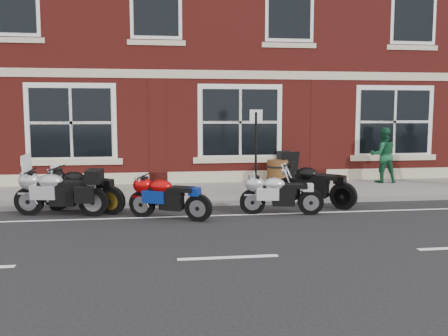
# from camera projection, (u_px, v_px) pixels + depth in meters

# --- Properties ---
(ground) EXTENTS (80.00, 80.00, 0.00)m
(ground) POSITION_uv_depth(u_px,v_px,m) (208.00, 218.00, 10.79)
(ground) COLOR black
(ground) RESTS_ON ground
(sidewalk) EXTENTS (30.00, 3.00, 0.12)m
(sidewalk) POSITION_uv_depth(u_px,v_px,m) (196.00, 193.00, 13.73)
(sidewalk) COLOR slate
(sidewalk) RESTS_ON ground
(kerb) EXTENTS (30.00, 0.16, 0.12)m
(kerb) POSITION_uv_depth(u_px,v_px,m) (201.00, 203.00, 12.18)
(kerb) COLOR slate
(kerb) RESTS_ON ground
(pub_building) EXTENTS (24.00, 12.00, 12.00)m
(pub_building) POSITION_uv_depth(u_px,v_px,m) (179.00, 21.00, 20.45)
(pub_building) COLOR maroon
(pub_building) RESTS_ON ground
(moto_touring_silver) EXTENTS (2.07, 0.62, 1.37)m
(moto_touring_silver) POSITION_uv_depth(u_px,v_px,m) (58.00, 190.00, 10.98)
(moto_touring_silver) COLOR black
(moto_touring_silver) RESTS_ON ground
(moto_sport_red) EXTENTS (1.75, 0.98, 0.86)m
(moto_sport_red) POSITION_uv_depth(u_px,v_px,m) (169.00, 196.00, 10.63)
(moto_sport_red) COLOR black
(moto_sport_red) RESTS_ON ground
(moto_sport_black) EXTENTS (1.93, 1.07, 0.95)m
(moto_sport_black) POSITION_uv_depth(u_px,v_px,m) (82.00, 189.00, 11.35)
(moto_sport_black) COLOR black
(moto_sport_black) RESTS_ON ground
(moto_sport_silver) EXTENTS (1.86, 0.45, 0.84)m
(moto_sport_silver) POSITION_uv_depth(u_px,v_px,m) (280.00, 193.00, 11.11)
(moto_sport_silver) COLOR black
(moto_sport_silver) RESTS_ON ground
(moto_naked_black) EXTENTS (1.63, 1.55, 0.95)m
(moto_naked_black) POSITION_uv_depth(u_px,v_px,m) (314.00, 184.00, 12.12)
(moto_naked_black) COLOR black
(moto_naked_black) RESTS_ON ground
(pedestrian_right) EXTENTS (0.89, 0.73, 1.69)m
(pedestrian_right) POSITION_uv_depth(u_px,v_px,m) (383.00, 155.00, 15.30)
(pedestrian_right) COLOR #164F2F
(pedestrian_right) RESTS_ON sidewalk
(a_board_sign) EXTENTS (0.67, 0.53, 0.98)m
(a_board_sign) POSITION_uv_depth(u_px,v_px,m) (288.00, 167.00, 15.26)
(a_board_sign) COLOR black
(a_board_sign) RESTS_ON sidewalk
(barrel_planter) EXTENTS (0.66, 0.66, 0.73)m
(barrel_planter) POSITION_uv_depth(u_px,v_px,m) (278.00, 172.00, 14.91)
(barrel_planter) COLOR #4F2B15
(barrel_planter) RESTS_ON sidewalk
(parking_sign) EXTENTS (0.31, 0.11, 2.22)m
(parking_sign) POSITION_uv_depth(u_px,v_px,m) (256.00, 148.00, 12.35)
(parking_sign) COLOR black
(parking_sign) RESTS_ON sidewalk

